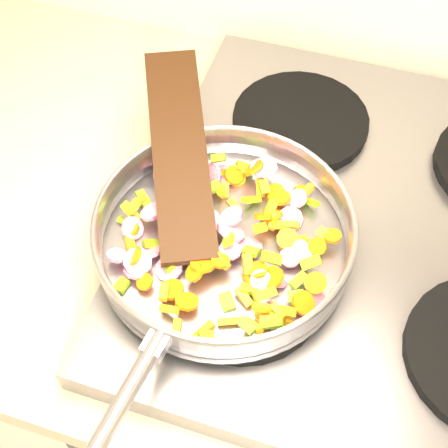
% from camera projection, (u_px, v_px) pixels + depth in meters
% --- Properties ---
extents(cooktop, '(0.60, 0.60, 0.04)m').
position_uv_depth(cooktop, '(379.00, 236.00, 0.79)').
color(cooktop, '#939399').
rests_on(cooktop, counter_top).
extents(grate_fl, '(0.19, 0.19, 0.02)m').
position_uv_depth(grate_fl, '(242.00, 286.00, 0.71)').
color(grate_fl, black).
rests_on(grate_fl, cooktop).
extents(grate_bl, '(0.19, 0.19, 0.02)m').
position_uv_depth(grate_bl, '(300.00, 121.00, 0.87)').
color(grate_bl, black).
rests_on(grate_bl, cooktop).
extents(saute_pan, '(0.33, 0.50, 0.05)m').
position_uv_depth(saute_pan, '(223.00, 234.00, 0.71)').
color(saute_pan, '#9E9EA5').
rests_on(saute_pan, grate_fl).
extents(vegetable_heap, '(0.27, 0.27, 0.05)m').
position_uv_depth(vegetable_heap, '(224.00, 234.00, 0.72)').
color(vegetable_heap, orange).
rests_on(vegetable_heap, saute_pan).
extents(wooden_spatula, '(0.18, 0.29, 0.07)m').
position_uv_depth(wooden_spatula, '(179.00, 151.00, 0.75)').
color(wooden_spatula, black).
rests_on(wooden_spatula, saute_pan).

